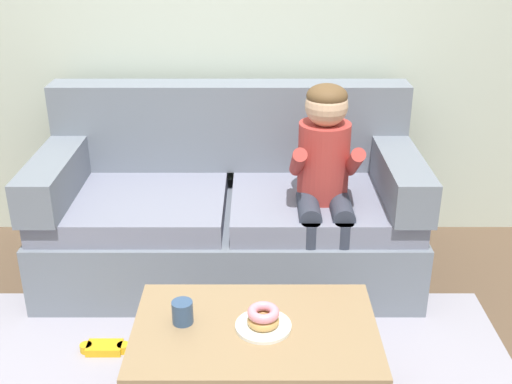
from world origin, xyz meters
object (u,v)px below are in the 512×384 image
Objects in this scene: couch at (229,211)px; toy_controller at (104,349)px; person_child at (324,172)px; coffee_table at (254,337)px; mug at (182,312)px; donut at (262,320)px.

toy_controller is at bearing -125.59° from couch.
person_child is at bearing -23.57° from couch.
mug reaches higher than coffee_table.
couch reaches higher than toy_controller.
mug is at bearing -96.60° from couch.
couch is 0.62m from person_child.
toy_controller is at bearing -151.86° from person_child.
donut reaches higher than coffee_table.
coffee_table is at bearing -6.90° from toy_controller.
donut is at bearing -81.59° from couch.
donut is at bearing -6.48° from mug.
coffee_table reaches higher than toy_controller.
toy_controller is (-0.72, 0.40, -0.44)m from donut.
person_child reaches higher than donut.
couch is 1.17m from coffee_table.
coffee_table is 0.83× the size of person_child.
couch is 1.79× the size of person_child.
person_child is 1.34m from toy_controller.
donut is 0.94m from toy_controller.
donut is at bearing -6.09° from coffee_table.
couch is 2.15× the size of coffee_table.
toy_controller is (-0.55, -0.76, -0.33)m from couch.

